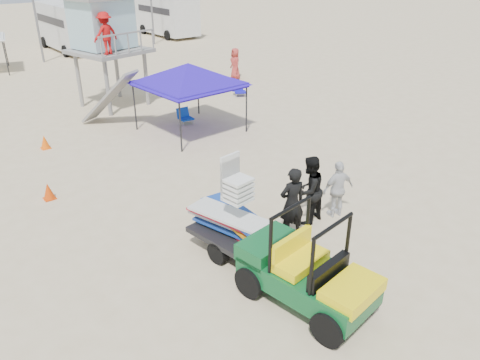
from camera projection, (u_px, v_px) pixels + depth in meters
ground at (309, 290)px, 9.94m from camera, size 140.00×140.00×0.00m
utility_cart at (308, 266)px, 9.13m from camera, size 1.68×2.83×2.03m
surf_trailer at (235, 220)px, 10.81m from camera, size 1.66×2.66×2.19m
man_left at (292, 203)px, 11.42m from camera, size 0.77×0.59×1.88m
man_mid at (309, 190)px, 12.08m from camera, size 0.99×0.82×1.86m
man_right at (338, 189)px, 12.43m from camera, size 0.99×0.59×1.59m
lifeguard_tower at (104, 28)px, 20.48m from camera, size 3.49×3.49×4.68m
canopy_blue at (188, 67)px, 17.74m from camera, size 3.49×3.49×3.10m
cone_near at (45, 142)px, 17.02m from camera, size 0.34×0.34×0.50m
cone_far at (48, 191)px, 13.51m from camera, size 0.34×0.34×0.50m
beach_chair_b at (184, 116)px, 19.55m from camera, size 0.58×0.62×0.64m
beach_chair_c at (239, 90)px, 23.31m from camera, size 0.72×0.81×0.64m
rv_mid_right at (68, 25)px, 33.68m from camera, size 2.64×7.00×3.25m
rv_far_right at (167, 14)px, 39.75m from camera, size 2.64×6.60×3.25m
distant_beachgoers at (20, 76)px, 23.57m from camera, size 15.72×8.45×1.83m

